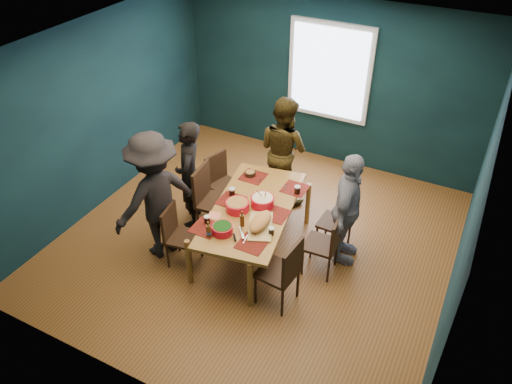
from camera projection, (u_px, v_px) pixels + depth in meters
room at (267, 145)px, 6.29m from camera, size 5.01×5.01×2.71m
dining_table at (253, 212)px, 6.34m from camera, size 1.25×2.04×0.72m
chair_left_far at (221, 178)px, 7.21m from camera, size 0.50×0.50×0.88m
chair_left_mid at (209, 195)px, 6.75m from camera, size 0.49×0.49×1.00m
chair_left_near at (177, 232)px, 6.28m from camera, size 0.44×0.44×0.84m
chair_right_far at (341, 219)px, 6.45m from camera, size 0.41×0.41×0.87m
chair_right_mid at (328, 241)px, 6.10m from camera, size 0.41×0.41×0.87m
chair_right_near at (284, 269)px, 5.65m from camera, size 0.47×0.47×0.94m
person_far_left at (190, 175)px, 6.79m from camera, size 0.58×0.68×1.57m
person_back at (283, 150)px, 7.26m from camera, size 0.96×0.85×1.65m
person_right at (347, 210)px, 6.16m from camera, size 0.50×0.96×1.56m
person_near_left at (155, 197)px, 6.22m from camera, size 1.04×1.30×1.76m
bowl_salad at (237, 206)px, 6.22m from camera, size 0.30×0.30×0.12m
bowl_dumpling at (263, 201)px, 6.30m from camera, size 0.30×0.30×0.28m
bowl_herbs at (222, 229)px, 5.87m from camera, size 0.25×0.25×0.11m
cutting_board at (260, 223)px, 5.94m from camera, size 0.48×0.71×0.15m
small_bowl at (250, 173)px, 6.88m from camera, size 0.15×0.15×0.06m
beer_bottle_a at (209, 231)px, 5.81m from camera, size 0.06×0.06×0.21m
beer_bottle_b at (242, 220)px, 5.96m from camera, size 0.06×0.06×0.22m
cola_glass_a at (207, 219)px, 6.02m from camera, size 0.07×0.07×0.10m
cola_glass_b at (271, 231)px, 5.85m from camera, size 0.07×0.07×0.10m
cola_glass_c at (297, 190)px, 6.51m from camera, size 0.08×0.08×0.11m
cola_glass_d at (232, 192)px, 6.47m from camera, size 0.08×0.08×0.11m
napkin_a at (281, 214)px, 6.20m from camera, size 0.15×0.15×0.00m
napkin_b at (214, 215)px, 6.16m from camera, size 0.19×0.19×0.00m
napkin_c at (250, 245)px, 5.73m from camera, size 0.15×0.15×0.00m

